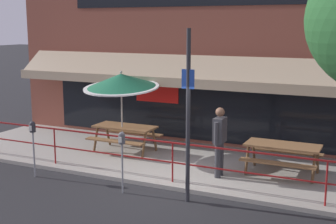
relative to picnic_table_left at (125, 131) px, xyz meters
name	(u,v)px	position (x,y,z in m)	size (l,w,h in m)	color
ground_plane	(167,190)	(2.38, -2.15, -0.71)	(120.00, 120.00, 0.00)	#232326
patio_deck	(199,165)	(2.38, -0.15, -0.66)	(15.00, 4.00, 0.10)	#9E998E
restaurant_building	(228,32)	(2.38, 2.08, 2.84)	(15.00, 1.60, 7.14)	brown
patio_railing	(173,153)	(2.38, -1.85, 0.09)	(13.84, 0.04, 0.97)	maroon
picnic_table_left	(125,131)	(0.00, 0.00, 0.00)	(1.80, 1.42, 0.76)	brown
picnic_table_centre	(283,151)	(4.59, -0.17, 0.00)	(1.80, 1.42, 0.76)	brown
patio_umbrella_left	(121,81)	(0.00, -0.16, 1.47)	(2.14, 2.14, 2.40)	#B7B2A8
pedestrian_walking	(220,138)	(3.23, -0.98, 0.35)	(0.24, 0.62, 1.71)	#333338
parking_meter_near	(33,132)	(-1.02, -2.71, 0.44)	(0.15, 0.16, 1.42)	gray
parking_meter_far	(122,144)	(1.56, -2.76, 0.44)	(0.15, 0.16, 1.42)	gray
street_sign_pole	(188,115)	(3.09, -2.60, 1.19)	(0.28, 0.09, 3.69)	#2D2D33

